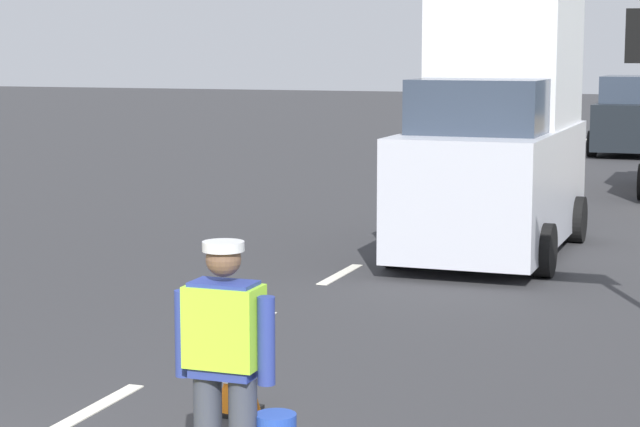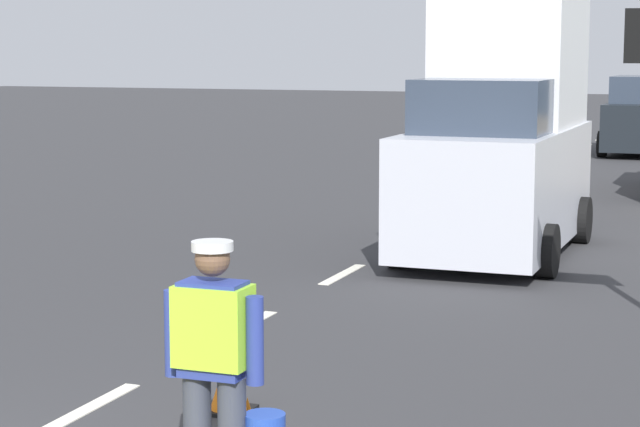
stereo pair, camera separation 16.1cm
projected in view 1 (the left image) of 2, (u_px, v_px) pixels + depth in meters
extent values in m
plane|color=#333335|center=(521.00, 176.00, 26.47)|extent=(96.00, 96.00, 0.00)
cube|color=silver|center=(94.00, 409.00, 9.44)|extent=(0.14, 1.40, 0.01)
cube|color=silver|center=(245.00, 326.00, 12.23)|extent=(0.14, 1.40, 0.01)
cube|color=silver|center=(340.00, 274.00, 15.02)|extent=(0.14, 1.40, 0.01)
cube|color=silver|center=(406.00, 239.00, 17.81)|extent=(0.14, 1.40, 0.01)
cube|color=silver|center=(453.00, 213.00, 20.61)|extent=(0.14, 1.40, 0.01)
cube|color=silver|center=(490.00, 193.00, 23.40)|extent=(0.14, 1.40, 0.01)
cube|color=silver|center=(518.00, 177.00, 26.19)|extent=(0.14, 1.40, 0.01)
cube|color=silver|center=(541.00, 165.00, 28.98)|extent=(0.14, 1.40, 0.01)
cube|color=silver|center=(560.00, 154.00, 31.77)|extent=(0.14, 1.40, 0.01)
cube|color=silver|center=(576.00, 146.00, 34.57)|extent=(0.14, 1.40, 0.01)
cube|color=silver|center=(589.00, 138.00, 37.36)|extent=(0.14, 1.40, 0.01)
cube|color=silver|center=(601.00, 132.00, 40.15)|extent=(0.14, 1.40, 0.01)
cube|color=silver|center=(611.00, 127.00, 42.94)|extent=(0.14, 1.40, 0.01)
cube|color=silver|center=(620.00, 122.00, 45.73)|extent=(0.14, 1.40, 0.01)
cube|color=silver|center=(628.00, 117.00, 48.52)|extent=(0.14, 1.40, 0.01)
cube|color=silver|center=(635.00, 114.00, 51.32)|extent=(0.14, 1.40, 0.01)
cube|color=navy|center=(224.00, 329.00, 7.36)|extent=(0.40, 0.24, 0.60)
cube|color=#A5EA33|center=(224.00, 326.00, 7.35)|extent=(0.46, 0.28, 0.51)
cylinder|color=navy|center=(184.00, 333.00, 7.46)|extent=(0.11, 0.11, 0.55)
cylinder|color=navy|center=(266.00, 341.00, 7.27)|extent=(0.11, 0.11, 0.55)
sphere|color=brown|center=(223.00, 259.00, 7.30)|extent=(0.22, 0.22, 0.22)
cylinder|color=silver|center=(223.00, 246.00, 7.28)|extent=(0.26, 0.26, 0.06)
cube|color=black|center=(235.00, 410.00, 9.37)|extent=(0.36, 0.36, 0.03)
cone|color=orange|center=(234.00, 380.00, 9.33)|extent=(0.30, 0.30, 0.46)
cylinder|color=white|center=(234.00, 377.00, 9.33)|extent=(0.20, 0.20, 0.06)
cube|color=silver|center=(492.00, 185.00, 16.39)|extent=(1.90, 4.60, 1.56)
cube|color=#2D3847|center=(481.00, 106.00, 15.49)|extent=(1.67, 1.61, 0.70)
cube|color=silver|center=(507.00, 62.00, 16.91)|extent=(1.81, 2.53, 1.80)
cylinder|color=black|center=(448.00, 213.00, 18.13)|extent=(0.22, 0.68, 0.68)
cylinder|color=black|center=(577.00, 219.00, 17.48)|extent=(0.22, 0.68, 0.68)
cylinder|color=black|center=(395.00, 242.00, 15.48)|extent=(0.22, 0.68, 0.68)
cylinder|color=black|center=(545.00, 250.00, 14.82)|extent=(0.22, 0.68, 0.68)
cube|color=black|center=(630.00, 125.00, 31.96)|extent=(1.61, 4.03, 1.21)
cube|color=#2D3847|center=(631.00, 89.00, 31.73)|extent=(1.41, 2.22, 0.70)
cylinder|color=black|center=(604.00, 137.00, 33.46)|extent=(0.22, 0.68, 0.68)
cylinder|color=black|center=(592.00, 144.00, 31.14)|extent=(0.22, 0.68, 0.68)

